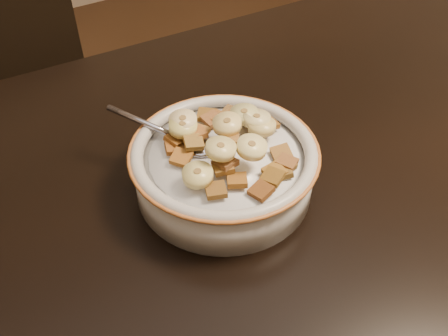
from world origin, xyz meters
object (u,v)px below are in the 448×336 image
table (228,277)px  chair (34,207)px  spoon (198,146)px  cereal_bowl (224,172)px

table → chair: chair is taller
chair → spoon: bearing=-67.5°
chair → cereal_bowl: chair is taller
chair → table: bearing=-76.3°
cereal_bowl → table: bearing=-119.1°
cereal_bowl → chair: bearing=114.3°
table → cereal_bowl: 0.12m
spoon → chair: bearing=-101.7°
cereal_bowl → spoon: 0.04m
table → cereal_bowl: size_ratio=7.14×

